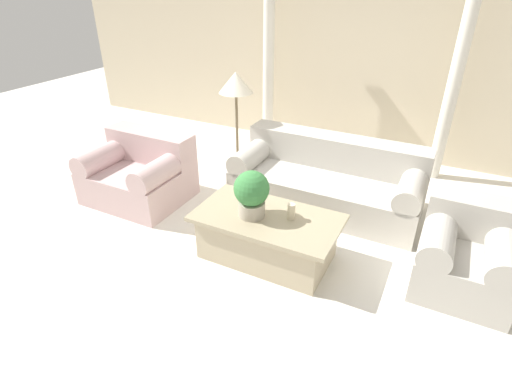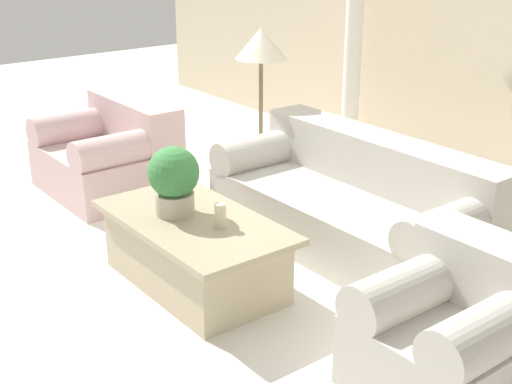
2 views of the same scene
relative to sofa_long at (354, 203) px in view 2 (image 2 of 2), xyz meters
The scene contains 10 objects.
ground_plane 0.97m from the sofa_long, 111.96° to the right, with size 16.00×16.00×0.00m, color silver.
wall_back 2.27m from the sofa_long, 100.46° to the left, with size 10.00×0.06×3.20m.
sofa_long is the anchor object (origin of this frame).
loveseat 2.27m from the sofa_long, 157.35° to the right, with size 1.14×0.94×0.78m.
coffee_table 1.27m from the sofa_long, 98.72° to the right, with size 1.37×0.76×0.47m.
potted_plant 1.40m from the sofa_long, 104.30° to the right, with size 0.33×0.33×0.45m.
pillar_candle 1.22m from the sofa_long, 88.94° to the right, with size 0.07×0.07×0.16m.
floor_lamp 1.61m from the sofa_long, behind, with size 0.43×0.43×1.41m.
column_left 2.24m from the sofa_long, 136.35° to the left, with size 0.23×0.23×2.55m.
armchair 1.72m from the sofa_long, 27.62° to the right, with size 0.78×0.87×0.75m.
Camera 2 is at (3.68, -2.64, 2.26)m, focal length 50.00 mm.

